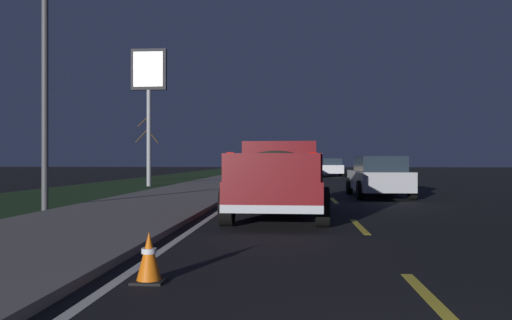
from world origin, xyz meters
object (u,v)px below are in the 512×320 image
(sedan_silver, at_px, (379,176))
(sedan_white, at_px, (332,167))
(gas_price_sign, at_px, (149,83))
(pickup_truck, at_px, (279,177))
(sedan_tan, at_px, (289,169))
(bare_tree_far, at_px, (149,146))
(street_light_near, at_px, (55,31))
(traffic_cone_near, at_px, (149,257))

(sedan_silver, relative_size, sedan_white, 1.00)
(gas_price_sign, bearing_deg, pickup_truck, -152.14)
(sedan_tan, xyz_separation_m, bare_tree_far, (-2.70, 9.54, 1.55))
(sedan_silver, distance_m, street_light_near, 12.17)
(sedan_tan, relative_size, street_light_near, 0.53)
(bare_tree_far, bearing_deg, gas_price_sign, -163.50)
(gas_price_sign, distance_m, street_light_near, 12.98)
(pickup_truck, relative_size, traffic_cone_near, 9.41)
(sedan_white, bearing_deg, sedan_tan, 155.03)
(pickup_truck, distance_m, sedan_white, 31.77)
(traffic_cone_near, bearing_deg, sedan_silver, -19.52)
(sedan_silver, bearing_deg, bare_tree_far, 42.59)
(pickup_truck, bearing_deg, sedan_white, -6.58)
(sedan_silver, distance_m, gas_price_sign, 13.85)
(sedan_silver, height_order, bare_tree_far, bare_tree_far)
(sedan_silver, xyz_separation_m, bare_tree_far, (14.22, 13.08, 1.55))
(traffic_cone_near, bearing_deg, bare_tree_far, 16.44)
(street_light_near, xyz_separation_m, traffic_cone_near, (-7.78, -4.95, -4.69))
(pickup_truck, xyz_separation_m, bare_tree_far, (21.14, 9.50, 1.36))
(bare_tree_far, bearing_deg, sedan_tan, -74.20)
(sedan_silver, distance_m, traffic_cone_near, 14.51)
(sedan_white, relative_size, traffic_cone_near, 7.65)
(sedan_white, xyz_separation_m, bare_tree_far, (-10.43, 13.14, 1.55))
(pickup_truck, xyz_separation_m, sedan_white, (31.56, -3.64, -0.20))
(bare_tree_far, bearing_deg, traffic_cone_near, -163.56)
(sedan_silver, height_order, gas_price_sign, gas_price_sign)
(pickup_truck, relative_size, bare_tree_far, 1.16)
(sedan_tan, bearing_deg, pickup_truck, 179.90)
(sedan_tan, xyz_separation_m, street_light_near, (-22.81, 6.26, 4.19))
(sedan_silver, relative_size, gas_price_sign, 0.60)
(gas_price_sign, bearing_deg, sedan_tan, -36.85)
(pickup_truck, height_order, traffic_cone_near, pickup_truck)
(sedan_silver, bearing_deg, pickup_truck, 152.67)
(sedan_tan, height_order, street_light_near, street_light_near)
(pickup_truck, height_order, sedan_silver, pickup_truck)
(sedan_tan, height_order, gas_price_sign, gas_price_sign)
(gas_price_sign, xyz_separation_m, bare_tree_far, (7.19, 2.13, -3.20))
(bare_tree_far, xyz_separation_m, traffic_cone_near, (-27.89, -8.23, -2.05))
(sedan_white, height_order, traffic_cone_near, sedan_white)
(sedan_tan, bearing_deg, sedan_silver, -168.21)
(sedan_silver, height_order, street_light_near, street_light_near)
(sedan_tan, distance_m, traffic_cone_near, 30.62)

